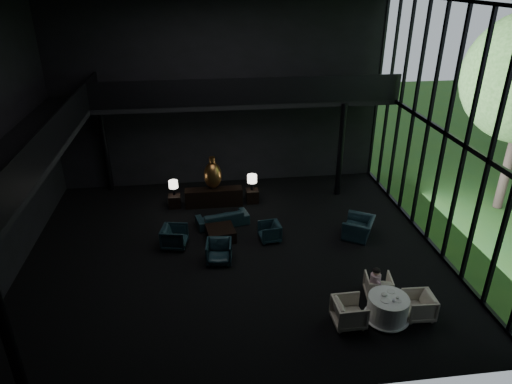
{
  "coord_description": "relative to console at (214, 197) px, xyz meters",
  "views": [
    {
      "loc": [
        -0.93,
        -13.21,
        8.74
      ],
      "look_at": [
        0.81,
        0.5,
        2.02
      ],
      "focal_mm": 32.0,
      "sensor_mm": 36.0,
      "label": 1
    }
  ],
  "objects": [
    {
      "name": "wall_front",
      "position": [
        0.55,
        -9.6,
        3.63
      ],
      "size": [
        14.0,
        0.04,
        8.0
      ],
      "primitive_type": "cube",
      "color": "black",
      "rests_on": "ground"
    },
    {
      "name": "cream_pot",
      "position": [
        4.49,
        -7.66,
        0.42
      ],
      "size": [
        0.07,
        0.07,
        0.08
      ],
      "primitive_type": "cylinder",
      "rotation": [
        0.0,
        0.0,
        -0.08
      ],
      "color": "#99999E",
      "rests_on": "dining_table"
    },
    {
      "name": "plate_b",
      "position": [
        4.59,
        -7.24,
        0.39
      ],
      "size": [
        0.29,
        0.29,
        0.02
      ],
      "primitive_type": "cylinder",
      "rotation": [
        0.0,
        0.0,
        0.38
      ],
      "color": "white",
      "rests_on": "dining_table"
    },
    {
      "name": "curtain_wall",
      "position": [
        7.5,
        -3.6,
        3.63
      ],
      "size": [
        0.2,
        12.0,
        8.0
      ],
      "primitive_type": null,
      "color": "black",
      "rests_on": "ground"
    },
    {
      "name": "dining_chair_east",
      "position": [
        5.34,
        -7.47,
        0.05
      ],
      "size": [
        0.79,
        0.84,
        0.83
      ],
      "primitive_type": "imported",
      "rotation": [
        0.0,
        0.0,
        -1.62
      ],
      "color": "#B0AA9A",
      "rests_on": "floor"
    },
    {
      "name": "child",
      "position": [
        4.39,
        -6.6,
        0.4
      ],
      "size": [
        0.3,
        0.3,
        0.65
      ],
      "rotation": [
        0.0,
        0.0,
        3.14
      ],
      "color": "#CB7795",
      "rests_on": "dining_chair_north"
    },
    {
      "name": "plate_a",
      "position": [
        4.29,
        -7.58,
        0.39
      ],
      "size": [
        0.28,
        0.28,
        0.02
      ],
      "primitive_type": "cylinder",
      "rotation": [
        0.0,
        0.0,
        0.09
      ],
      "color": "white",
      "rests_on": "dining_table"
    },
    {
      "name": "lounge_armchair_south",
      "position": [
        -0.01,
        -4.1,
        0.09
      ],
      "size": [
        0.97,
        0.92,
        0.92
      ],
      "primitive_type": "imported",
      "rotation": [
        0.0,
        0.0,
        -0.11
      ],
      "color": "#12292B",
      "rests_on": "floor"
    },
    {
      "name": "ceiling",
      "position": [
        0.55,
        -3.6,
        7.63
      ],
      "size": [
        14.0,
        12.0,
        0.02
      ],
      "primitive_type": "cube",
      "color": "black",
      "rests_on": "ground"
    },
    {
      "name": "dining_chair_west",
      "position": [
        3.34,
        -7.52,
        0.1
      ],
      "size": [
        0.87,
        0.93,
        0.94
      ],
      "primitive_type": "imported",
      "rotation": [
        0.0,
        0.0,
        1.59
      ],
      "color": "#B1AE9A",
      "rests_on": "floor"
    },
    {
      "name": "wall_back",
      "position": [
        0.55,
        2.4,
        3.63
      ],
      "size": [
        14.0,
        0.04,
        8.0
      ],
      "primitive_type": "cube",
      "color": "black",
      "rests_on": "ground"
    },
    {
      "name": "column_ne",
      "position": [
        5.35,
        0.4,
        1.63
      ],
      "size": [
        0.24,
        0.24,
        4.0
      ],
      "primitive_type": "cylinder",
      "color": "black",
      "rests_on": "floor"
    },
    {
      "name": "mezzanine_left",
      "position": [
        -5.45,
        -3.6,
        3.63
      ],
      "size": [
        2.0,
        12.0,
        0.25
      ],
      "primitive_type": "cube",
      "color": "black",
      "rests_on": "wall_left"
    },
    {
      "name": "railing_back",
      "position": [
        1.55,
        0.4,
        4.23
      ],
      "size": [
        12.0,
        0.06,
        1.0
      ],
      "primitive_type": "cube",
      "color": "black",
      "rests_on": "mezzanine_back"
    },
    {
      "name": "mezzanine_back",
      "position": [
        1.55,
        1.4,
        3.63
      ],
      "size": [
        12.0,
        2.0,
        0.25
      ],
      "primitive_type": "cube",
      "color": "black",
      "rests_on": "wall_back"
    },
    {
      "name": "console",
      "position": [
        0.0,
        0.0,
        0.0
      ],
      "size": [
        2.32,
        0.53,
        0.74
      ],
      "primitive_type": "cube",
      "color": "black",
      "rests_on": "floor"
    },
    {
      "name": "dining_table",
      "position": [
        4.44,
        -7.49,
        -0.04
      ],
      "size": [
        1.26,
        1.26,
        0.75
      ],
      "color": "white",
      "rests_on": "floor"
    },
    {
      "name": "side_table_right",
      "position": [
        1.6,
        0.11,
        -0.09
      ],
      "size": [
        0.5,
        0.5,
        0.55
      ],
      "primitive_type": "cube",
      "color": "black",
      "rests_on": "floor"
    },
    {
      "name": "sofa",
      "position": [
        0.25,
        -1.64,
        -0.01
      ],
      "size": [
        1.93,
        0.93,
        0.73
      ],
      "primitive_type": "imported",
      "rotation": [
        0.0,
        0.0,
        3.36
      ],
      "color": "#173446",
      "rests_on": "floor"
    },
    {
      "name": "floor",
      "position": [
        0.55,
        -3.6,
        -0.37
      ],
      "size": [
        14.0,
        12.0,
        0.02
      ],
      "primitive_type": "cube",
      "color": "black",
      "rests_on": "ground"
    },
    {
      "name": "side_table_left",
      "position": [
        -1.6,
        0.05,
        -0.11
      ],
      "size": [
        0.48,
        0.48,
        0.52
      ],
      "primitive_type": "cube",
      "color": "black",
      "rests_on": "floor"
    },
    {
      "name": "cereal_bowl",
      "position": [
        4.33,
        -7.39,
        0.42
      ],
      "size": [
        0.17,
        0.17,
        0.09
      ],
      "primitive_type": "ellipsoid",
      "color": "white",
      "rests_on": "dining_table"
    },
    {
      "name": "coffee_cup",
      "position": [
        4.64,
        -7.55,
        0.42
      ],
      "size": [
        0.11,
        0.11,
        0.06
      ],
      "primitive_type": "cylinder",
      "rotation": [
        0.0,
        0.0,
        -0.41
      ],
      "color": "white",
      "rests_on": "saucer"
    },
    {
      "name": "railing_left",
      "position": [
        -4.45,
        -3.6,
        4.23
      ],
      "size": [
        0.06,
        12.0,
        1.0
      ],
      "primitive_type": "cube",
      "color": "black",
      "rests_on": "mezzanine_left"
    },
    {
      "name": "lounge_armchair_east",
      "position": [
        1.86,
        -2.97,
        -0.01
      ],
      "size": [
        0.72,
        0.76,
        0.71
      ],
      "primitive_type": "imported",
      "rotation": [
        0.0,
        0.0,
        -1.45
      ],
      "color": "#0E2A34",
      "rests_on": "floor"
    },
    {
      "name": "window_armchair",
      "position": [
        5.08,
        -3.16,
        0.16
      ],
      "size": [
        1.29,
        1.45,
        1.06
      ],
      "primitive_type": "imported",
      "rotation": [
        0.0,
        0.0,
        -2.1
      ],
      "color": "#0B262D",
      "rests_on": "floor"
    },
    {
      "name": "column_sw",
      "position": [
        -4.45,
        -9.3,
        1.63
      ],
      "size": [
        0.24,
        0.24,
        4.0
      ],
      "primitive_type": "cylinder",
      "color": "black",
      "rests_on": "floor"
    },
    {
      "name": "coffee_table",
      "position": [
        0.12,
        -2.66,
        -0.15
      ],
      "size": [
        1.1,
        1.1,
        0.43
      ],
      "primitive_type": "cube",
      "rotation": [
        0.0,
        0.0,
        0.14
      ],
      "color": "black",
      "rests_on": "floor"
    },
    {
      "name": "saucer",
      "position": [
        4.64,
        -7.65,
        0.39
      ],
      "size": [
        0.16,
        0.16,
        0.01
      ],
      "primitive_type": "cylinder",
      "rotation": [
        0.0,
        0.0,
        0.04
      ],
      "color": "white",
      "rests_on": "dining_table"
    },
    {
      "name": "dining_chair_north",
      "position": [
        4.58,
        -6.43,
        -0.0
      ],
      "size": [
        0.81,
        0.77,
        0.73
      ],
      "primitive_type": "imported",
      "rotation": [
        0.0,
        0.0,
        2.98
      ],
      "color": "beige",
      "rests_on": "floor"
    },
    {
      "name": "lounge_armchair_west",
      "position": [
        -1.49,
        -2.99,
        0.1
      ],
      "size": [
        1.02,
        1.06,
        0.94
      ],
      "primitive_type": "imported",
      "rotation": [
        0.0,
        0.0,
        1.38
      ],
      "color": "#182E33",
      "rests_on": "floor"
    },
    {
      "name": "table_lamp_left",
      "position": [
        -1.6,
        0.12,
        0.59
      ],
      "size": [
        0.36,
        0.36,
        0.61
      ],
      "color": "black",
      "rests_on": "side_table_left"
    },
    {
      "name": "bronze_urn",
      "position": [
        0.0,
        0.13,
        0.94
      ],
      "size": [
        0.72,
        0.72,
        1.34
      ],
      "color": "#AC8936",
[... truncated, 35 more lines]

